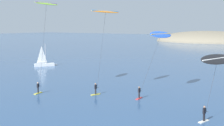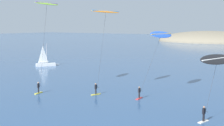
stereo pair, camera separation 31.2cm
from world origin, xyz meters
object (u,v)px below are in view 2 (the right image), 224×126
object	(u,v)px
sailboat_near	(47,63)
kitesurfer_black	(217,63)
kitesurfer_orange	(105,18)
kitesurfer_blue	(160,39)
kitesurfer_lime	(46,10)

from	to	relation	value
sailboat_near	kitesurfer_black	size ratio (longest dim) A/B	0.81
kitesurfer_black	kitesurfer_orange	bearing A→B (deg)	170.43
kitesurfer_blue	kitesurfer_orange	bearing A→B (deg)	-149.10
kitesurfer_lime	kitesurfer_orange	size ratio (longest dim) A/B	1.10
sailboat_near	kitesurfer_blue	distance (m)	37.57
sailboat_near	kitesurfer_black	xyz separation A→B (m)	(45.45, -16.91, 5.49)
kitesurfer_orange	kitesurfer_lime	bearing A→B (deg)	-152.36
sailboat_near	kitesurfer_orange	distance (m)	33.52
kitesurfer_lime	kitesurfer_blue	xyz separation A→B (m)	(14.83, 8.28, -4.18)
kitesurfer_lime	kitesurfer_orange	world-z (taller)	kitesurfer_lime
kitesurfer_black	kitesurfer_blue	size ratio (longest dim) A/B	0.75
kitesurfer_black	kitesurfer_lime	xyz separation A→B (m)	(-24.84, -1.31, 6.22)
sailboat_near	kitesurfer_orange	bearing A→B (deg)	-26.22
sailboat_near	kitesurfer_orange	world-z (taller)	kitesurfer_orange
kitesurfer_black	kitesurfer_lime	bearing A→B (deg)	-176.99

